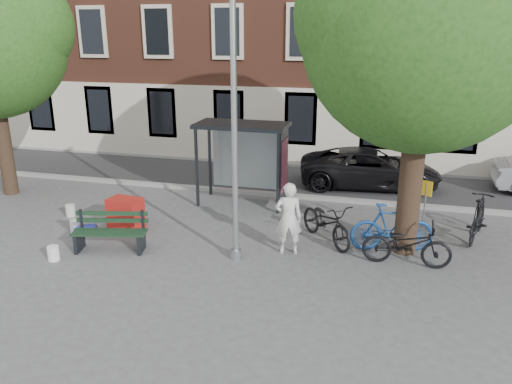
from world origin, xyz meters
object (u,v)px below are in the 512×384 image
at_px(bike_d, 478,218).
at_px(red_stand, 126,214).
at_px(bench, 110,234).
at_px(bike_c, 326,222).
at_px(bike_a, 407,244).
at_px(lamppost, 235,148).
at_px(bus_shelter, 255,146).
at_px(painter, 288,218).
at_px(car_dark, 370,168).
at_px(notice_sign, 425,200).
at_px(bike_b, 392,227).

relative_size(bike_d, red_stand, 2.25).
relative_size(bench, bike_c, 0.90).
distance_m(bike_a, red_stand, 7.57).
height_order(lamppost, bike_c, lamppost).
bearing_deg(bike_c, bike_d, -22.88).
bearing_deg(bench, red_stand, 90.19).
relative_size(bus_shelter, bike_c, 1.32).
xyz_separation_m(painter, bike_c, (0.84, 0.92, -0.36)).
height_order(bike_a, car_dark, car_dark).
bearing_deg(notice_sign, red_stand, -148.11).
distance_m(painter, car_dark, 6.54).
height_order(lamppost, painter, lamppost).
distance_m(bench, red_stand, 1.41).
relative_size(bus_shelter, notice_sign, 1.64).
xyz_separation_m(lamppost, painter, (1.16, 0.66, -1.86)).
distance_m(painter, bike_a, 2.87).
relative_size(bench, bike_d, 0.96).
relative_size(bike_c, notice_sign, 1.24).
height_order(bike_a, bike_c, bike_c).
bearing_deg(bench, notice_sign, 4.07).
height_order(painter, bike_b, painter).
distance_m(bench, notice_sign, 8.05).
bearing_deg(red_stand, bike_c, 5.28).
height_order(lamppost, car_dark, lamppost).
xyz_separation_m(bike_b, bike_c, (-1.66, 0.11, -0.06)).
distance_m(bike_a, bike_c, 2.20).
distance_m(bench, bike_c, 5.56).
bearing_deg(bike_a, painter, 90.94).
distance_m(painter, bike_d, 5.19).
xyz_separation_m(lamppost, notice_sign, (4.43, 2.05, -1.56)).
bearing_deg(bike_a, bike_b, 23.98).
relative_size(painter, red_stand, 2.05).
bearing_deg(car_dark, bench, 133.33).
relative_size(bus_shelter, bike_d, 1.41).
xyz_separation_m(bike_b, car_dark, (-0.80, 5.50, 0.05)).
height_order(lamppost, notice_sign, lamppost).
height_order(lamppost, bike_a, lamppost).
relative_size(bike_b, notice_sign, 1.21).
bearing_deg(bus_shelter, bike_a, -36.50).
xyz_separation_m(lamppost, car_dark, (2.87, 6.96, -2.10)).
xyz_separation_m(bike_c, car_dark, (0.87, 5.38, 0.11)).
relative_size(painter, bike_a, 0.90).
xyz_separation_m(lamppost, bench, (-3.23, -0.30, -2.35)).
bearing_deg(notice_sign, bike_b, -117.83).
height_order(bench, bike_c, bike_c).
bearing_deg(bike_b, bike_a, -169.69).
bearing_deg(lamppost, bike_b, 21.85).
bearing_deg(bike_d, bus_shelter, 6.24).
bearing_deg(painter, lamppost, 15.63).
relative_size(bike_a, notice_sign, 1.18).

